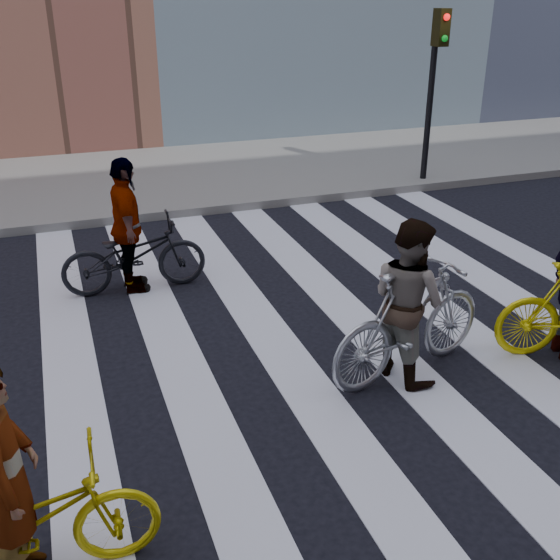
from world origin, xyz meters
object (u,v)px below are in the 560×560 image
traffic_signal (435,68)px  bike_yellow_left (25,523)px  rider_mid (408,300)px  bike_dark_rear (134,255)px  rider_rear (127,227)px  bike_silver_mid (410,321)px  rider_left (7,479)px

traffic_signal → bike_yellow_left: size_ratio=1.91×
bike_yellow_left → rider_mid: bearing=-66.2°
bike_dark_rear → rider_rear: size_ratio=1.05×
bike_yellow_left → bike_dark_rear: bearing=-14.5°
bike_yellow_left → bike_dark_rear: (1.34, 4.43, 0.03)m
bike_silver_mid → rider_mid: rider_mid is taller
rider_left → rider_rear: 4.63m
bike_yellow_left → bike_silver_mid: bearing=-66.5°
traffic_signal → bike_yellow_left: traffic_signal is taller
rider_mid → rider_rear: rider_rear is taller
bike_dark_rear → rider_mid: 3.79m
traffic_signal → rider_mid: size_ratio=1.98×
bike_yellow_left → rider_left: bearing=92.4°
traffic_signal → rider_left: bearing=-135.5°
traffic_signal → bike_dark_rear: size_ratio=1.79×
bike_silver_mid → bike_dark_rear: size_ratio=1.08×
traffic_signal → bike_silver_mid: bearing=-122.6°
bike_yellow_left → bike_silver_mid: size_ratio=0.87×
bike_silver_mid → rider_left: bearing=96.2°
rider_rear → traffic_signal: bearing=-63.1°
rider_rear → bike_yellow_left: bearing=164.7°
rider_rear → bike_silver_mid: bearing=-140.7°
traffic_signal → rider_mid: 7.34m
bike_yellow_left → rider_mid: size_ratio=1.04×
bike_silver_mid → rider_mid: (-0.05, 0.00, 0.24)m
bike_silver_mid → rider_rear: rider_rear is taller
bike_silver_mid → rider_rear: (-2.37, 3.01, 0.29)m
bike_dark_rear → rider_rear: rider_rear is taller
traffic_signal → rider_rear: bearing=-154.1°
rider_left → traffic_signal: bearing=-43.1°
bike_yellow_left → bike_silver_mid: bike_silver_mid is taller
traffic_signal → bike_silver_mid: traffic_signal is taller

